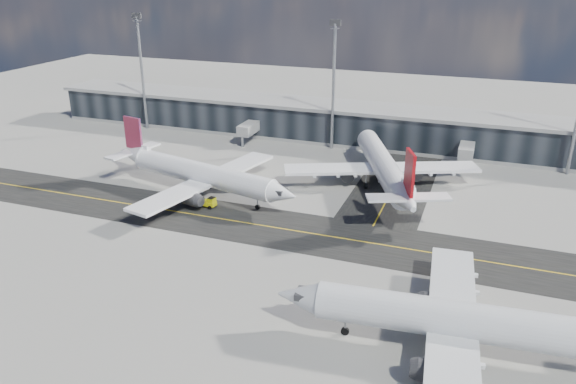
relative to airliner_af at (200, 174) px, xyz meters
The scene contains 9 objects.
ground 20.15m from the airliner_af, 39.93° to the right, with size 300.00×300.00×0.00m, color gray.
taxiway_lanes 19.57m from the airliner_af, ahead, with size 180.00×63.00×0.03m.
terminal_concourse 44.91m from the airliner_af, 70.25° to the left, with size 152.00×19.80×8.80m.
floodlight_masts 40.14m from the airliner_af, 66.82° to the left, with size 102.50×0.70×28.90m.
airliner_af is the anchor object (origin of this frame).
airliner_redtail 34.50m from the airliner_af, 25.57° to the left, with size 36.67×42.42×13.12m.
airliner_near 58.61m from the airliner_af, 32.25° to the right, with size 42.81×36.53×12.67m.
baggage_tug 7.30m from the airliner_af, 50.12° to the right, with size 3.32×1.98×1.97m.
service_van 36.10m from the airliner_af, 31.95° to the left, with size 2.33×5.06×1.41m, color white.
Camera 1 is at (33.44, -72.73, 39.91)m, focal length 35.00 mm.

